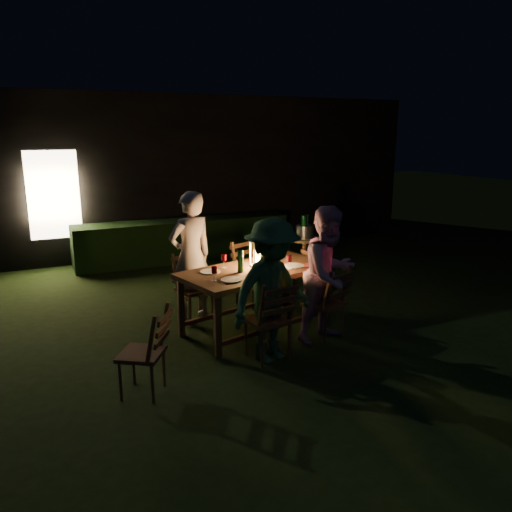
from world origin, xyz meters
name	(u,v)px	position (x,y,z in m)	size (l,w,h in m)	color
garden_envelope	(173,170)	(-0.01, 6.15, 1.58)	(40.00, 40.00, 3.20)	black
dining_table	(256,275)	(-0.71, -0.11, 0.72)	(2.09, 1.40, 0.80)	#492C18
chair_near_left	(268,333)	(-0.96, -0.97, 0.30)	(0.49, 0.52, 0.98)	#492C18
chair_near_right	(325,315)	(-0.08, -0.74, 0.29)	(0.56, 0.58, 0.95)	#492C18
chair_far_left	(194,299)	(-1.34, 0.52, 0.28)	(0.50, 0.53, 0.93)	#492C18
chair_far_right	(252,285)	(-0.37, 0.77, 0.29)	(0.57, 0.59, 0.96)	#492C18
chair_end	(323,289)	(0.48, 0.20, 0.29)	(0.52, 0.49, 0.94)	#492C18
chair_spare	(144,367)	(-2.38, -1.17, 0.27)	(0.59, 0.58, 0.91)	#492C18
person_house_side	(191,256)	(-1.35, 0.57, 0.87)	(0.63, 0.41, 1.73)	beige
person_opp_right	(329,274)	(-0.07, -0.79, 0.82)	(0.80, 0.62, 1.64)	#BE83A7
person_opp_left	(272,291)	(-0.94, -1.02, 0.80)	(1.03, 0.59, 1.60)	#306138
lantern	(257,255)	(-0.67, -0.05, 0.96)	(0.16, 0.16, 0.35)	white
plate_far_left	(210,272)	(-1.30, -0.03, 0.81)	(0.25, 0.25, 0.01)	white
plate_near_left	(231,280)	(-1.19, -0.46, 0.81)	(0.25, 0.25, 0.01)	white
plate_far_right	(272,259)	(-0.33, 0.21, 0.81)	(0.25, 0.25, 0.01)	white
plate_near_right	(294,266)	(-0.22, -0.21, 0.81)	(0.25, 0.25, 0.01)	white
wineglass_a	(224,261)	(-1.07, 0.09, 0.89)	(0.06, 0.06, 0.18)	#59070F
wineglass_b	(214,274)	(-1.38, -0.41, 0.89)	(0.06, 0.06, 0.18)	#59070F
wineglass_c	(289,262)	(-0.35, -0.31, 0.89)	(0.06, 0.06, 0.18)	#59070F
wineglass_d	(283,252)	(-0.15, 0.22, 0.89)	(0.06, 0.06, 0.18)	#59070F
wineglass_e	(266,268)	(-0.73, -0.43, 0.89)	(0.06, 0.06, 0.18)	silver
bottle_table	(240,261)	(-0.95, -0.17, 0.94)	(0.07, 0.07, 0.28)	#0F471E
napkin_left	(264,276)	(-0.77, -0.46, 0.80)	(0.18, 0.14, 0.01)	red
napkin_right	(304,266)	(-0.10, -0.26, 0.80)	(0.18, 0.14, 0.01)	red
phone	(231,283)	(-1.23, -0.55, 0.80)	(0.14, 0.07, 0.01)	black
side_table	(305,243)	(1.00, 1.62, 0.62)	(0.53, 0.53, 0.71)	olive
ice_bucket	(305,232)	(1.00, 1.62, 0.82)	(0.30, 0.30, 0.22)	#A5A8AD
bottle_bucket_a	(304,229)	(0.95, 1.58, 0.87)	(0.07, 0.07, 0.32)	#0F471E
bottle_bucket_b	(306,228)	(1.05, 1.66, 0.87)	(0.07, 0.07, 0.32)	#0F471E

